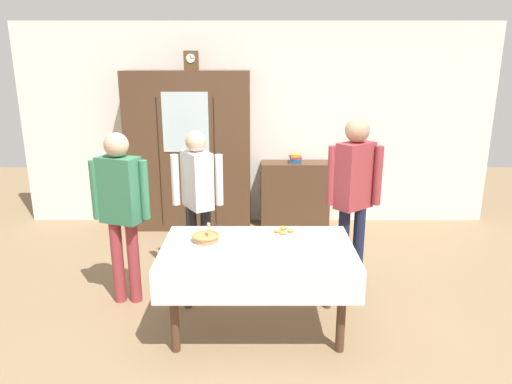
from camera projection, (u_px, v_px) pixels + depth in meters
name	position (u px, v px, depth m)	size (l,w,h in m)	color
ground_plane	(256.00, 315.00, 4.26)	(12.00, 12.00, 0.00)	#846B4C
back_wall	(255.00, 125.00, 6.44)	(6.40, 0.10, 2.70)	silver
dining_table	(256.00, 260.00, 3.86)	(1.57, 0.97, 0.75)	#4C3321
wall_cabinet	(188.00, 152.00, 6.24)	(1.61, 0.46, 2.09)	#4C3321
mantel_clock	(190.00, 61.00, 5.92)	(0.18, 0.11, 0.24)	brown
bookshelf_low	(293.00, 194.00, 6.45)	(0.92, 0.35, 0.89)	#4C3321
book_stack	(294.00, 158.00, 6.32)	(0.18, 0.22, 0.12)	#2D5184
tea_cup_far_right	(198.00, 256.00, 3.60)	(0.13, 0.13, 0.06)	white
tea_cup_near_right	(268.00, 245.00, 3.81)	(0.13, 0.13, 0.06)	silver
tea_cup_near_left	(235.00, 254.00, 3.64)	(0.13, 0.13, 0.06)	white
tea_cup_far_left	(321.00, 247.00, 3.79)	(0.13, 0.13, 0.06)	white
bread_basket	(204.00, 237.00, 3.96)	(0.24, 0.24, 0.16)	#9E7542
pastry_plate	(282.00, 232.00, 4.14)	(0.28, 0.28, 0.05)	white
spoon_near_right	(328.00, 239.00, 4.00)	(0.12, 0.02, 0.01)	silver
spoon_mid_left	(310.00, 257.00, 3.65)	(0.12, 0.02, 0.01)	silver
person_behind_table_left	(196.00, 191.00, 4.76)	(0.52, 0.41, 1.55)	#232328
person_near_right_end	(352.00, 187.00, 4.50)	(0.52, 0.38, 1.71)	#191E38
person_by_cabinet	(119.00, 203.00, 4.24)	(0.52, 0.31, 1.62)	#933338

